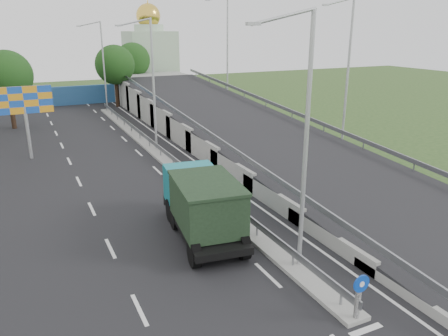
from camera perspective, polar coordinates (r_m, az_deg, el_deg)
road_surface at (r=29.56m, az=-11.46°, el=-1.39°), size 26.00×90.00×0.04m
median at (r=33.96m, az=-8.27°, el=1.50°), size 1.00×44.00×0.20m
overpass_ramp at (r=36.37m, az=2.99°, el=5.45°), size 10.00×50.00×3.50m
median_guardrail at (r=33.78m, az=-8.32°, el=2.55°), size 0.09×44.00×0.71m
sign_bollard at (r=15.83m, az=17.19°, el=-15.73°), size 0.64×0.23×1.67m
lamp_post_near at (r=16.74m, az=10.21°, el=4.55°), size 2.74×0.18×10.08m
lamp_post_mid at (r=34.76m, az=-9.53°, el=11.43°), size 2.74×0.18×10.08m
lamp_post_far at (r=54.19m, az=-15.67°, el=13.28°), size 2.74×0.18×10.08m
blue_wall at (r=60.04m, az=-20.25°, el=8.80°), size 30.00×0.50×2.40m
church at (r=70.09m, az=-9.60°, el=14.18°), size 7.00×7.00×13.80m
billboard at (r=35.62m, az=-24.65°, el=7.57°), size 4.00×0.24×5.50m
tree_left_mid at (r=47.41m, az=-26.51°, el=10.75°), size 4.80×4.80×7.60m
tree_median_far at (r=56.55m, az=-14.07°, el=12.93°), size 4.80×4.80×7.60m
tree_ramp_far at (r=64.24m, az=-11.83°, el=13.62°), size 4.80×4.80×7.60m
dump_truck at (r=20.72m, az=-2.90°, el=-4.52°), size 3.40×7.20×3.06m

